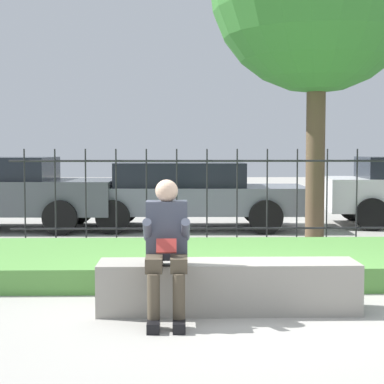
# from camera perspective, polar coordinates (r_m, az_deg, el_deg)

# --- Properties ---
(ground_plane) EXTENTS (60.00, 60.00, 0.00)m
(ground_plane) POSITION_cam_1_polar(r_m,az_deg,el_deg) (6.33, 5.29, -10.49)
(ground_plane) COLOR #9E9B93
(stone_bench) EXTENTS (2.49, 0.53, 0.49)m
(stone_bench) POSITION_cam_1_polar(r_m,az_deg,el_deg) (6.26, 3.21, -8.60)
(stone_bench) COLOR gray
(stone_bench) RESTS_ON ground_plane
(person_seated_reader) EXTENTS (0.42, 0.73, 1.28)m
(person_seated_reader) POSITION_cam_1_polar(r_m,az_deg,el_deg) (5.85, -2.27, -4.57)
(person_seated_reader) COLOR black
(person_seated_reader) RESTS_ON ground_plane
(grass_berm) EXTENTS (8.66, 2.52, 0.27)m
(grass_berm) POSITION_cam_1_polar(r_m,az_deg,el_deg) (8.21, 3.68, -6.19)
(grass_berm) COLOR #569342
(grass_berm) RESTS_ON ground_plane
(iron_fence) EXTENTS (6.66, 0.03, 1.57)m
(iron_fence) POSITION_cam_1_polar(r_m,az_deg,el_deg) (10.12, 2.68, -0.41)
(iron_fence) COLOR #232326
(iron_fence) RESTS_ON ground_plane
(car_parked_center) EXTENTS (4.60, 2.09, 1.30)m
(car_parked_center) POSITION_cam_1_polar(r_m,az_deg,el_deg) (12.69, -0.45, -0.06)
(car_parked_center) COLOR slate
(car_parked_center) RESTS_ON ground_plane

